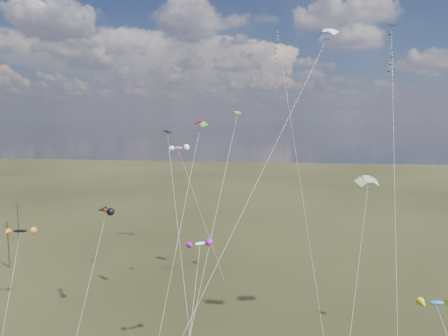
# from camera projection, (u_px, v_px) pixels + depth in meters

# --- Properties ---
(utility_pole_near) EXTENTS (1.40, 0.20, 8.00)m
(utility_pole_near) POSITION_uv_depth(u_px,v_px,m) (8.00, 244.00, 66.53)
(utility_pole_near) COLOR black
(utility_pole_near) RESTS_ON ground
(utility_pole_far) EXTENTS (1.40, 0.20, 8.00)m
(utility_pole_far) POSITION_uv_depth(u_px,v_px,m) (18.00, 221.00, 81.37)
(utility_pole_far) COLOR black
(utility_pole_far) RESTS_ON ground
(diamond_black_high) EXTENTS (3.92, 21.52, 35.35)m
(diamond_black_high) POSITION_uv_depth(u_px,v_px,m) (391.00, 67.00, 43.26)
(diamond_black_high) COLOR black
(diamond_black_high) RESTS_ON ground
(diamond_navy_tall) EXTENTS (6.47, 24.08, 38.95)m
(diamond_navy_tall) POSITION_uv_depth(u_px,v_px,m) (280.00, 61.00, 60.29)
(diamond_navy_tall) COLOR #100E53
(diamond_navy_tall) RESTS_ON ground
(diamond_black_mid) EXTENTS (6.90, 14.79, 23.33)m
(diamond_black_mid) POSITION_uv_depth(u_px,v_px,m) (173.00, 181.00, 50.34)
(diamond_black_mid) COLOR black
(diamond_black_mid) RESTS_ON ground
(diamond_orange_center) EXTENTS (3.70, 22.38, 25.79)m
(diamond_orange_center) POSITION_uv_depth(u_px,v_px,m) (220.00, 195.00, 42.02)
(diamond_orange_center) COLOR orange
(diamond_orange_center) RESTS_ON ground
(parafoil_blue_white) EXTENTS (17.72, 23.47, 35.74)m
(parafoil_blue_white) POSITION_uv_depth(u_px,v_px,m) (326.00, 32.00, 46.29)
(parafoil_blue_white) COLOR #1848B3
(parafoil_blue_white) RESTS_ON ground
(parafoil_striped) EXTENTS (5.32, 12.48, 19.21)m
(parafoil_striped) POSITION_uv_depth(u_px,v_px,m) (368.00, 180.00, 42.28)
(parafoil_striped) COLOR yellow
(parafoil_striped) RESTS_ON ground
(parafoil_tricolor) EXTENTS (3.34, 15.21, 24.98)m
(parafoil_tricolor) POSITION_uv_depth(u_px,v_px,m) (199.00, 124.00, 45.24)
(parafoil_tricolor) COLOR yellow
(parafoil_tricolor) RESTS_ON ground
(novelty_black_orange) EXTENTS (3.81, 8.09, 11.15)m
(novelty_black_orange) POSITION_uv_depth(u_px,v_px,m) (20.00, 231.00, 50.63)
(novelty_black_orange) COLOR black
(novelty_black_orange) RESTS_ON ground
(novelty_orange_black) EXTENTS (2.75, 12.07, 14.62)m
(novelty_orange_black) POSITION_uv_depth(u_px,v_px,m) (106.00, 211.00, 46.96)
(novelty_orange_black) COLOR #C24300
(novelty_orange_black) RESTS_ON ground
(novelty_white_purple) EXTENTS (2.17, 9.29, 13.30)m
(novelty_white_purple) POSITION_uv_depth(u_px,v_px,m) (200.00, 244.00, 38.37)
(novelty_white_purple) COLOR silver
(novelty_white_purple) RESTS_ON ground
(novelty_redwhite_stripe) EXTENTS (12.08, 13.59, 20.25)m
(novelty_redwhite_stripe) POSITION_uv_depth(u_px,v_px,m) (178.00, 148.00, 72.62)
(novelty_redwhite_stripe) COLOR red
(novelty_redwhite_stripe) RESTS_ON ground
(novelty_blue_yellow) EXTENTS (4.20, 7.95, 12.43)m
(novelty_blue_yellow) POSITION_uv_depth(u_px,v_px,m) (437.00, 304.00, 27.95)
(novelty_blue_yellow) COLOR blue
(novelty_blue_yellow) RESTS_ON ground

